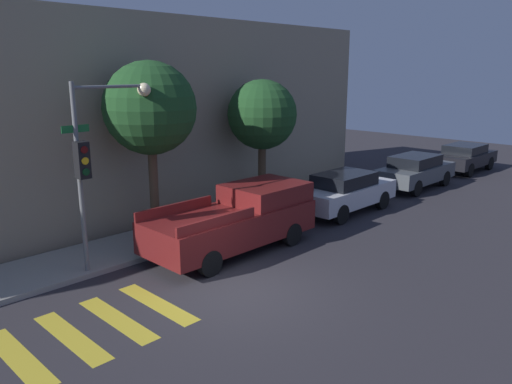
{
  "coord_description": "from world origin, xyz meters",
  "views": [
    {
      "loc": [
        -7.53,
        -8.09,
        5.18
      ],
      "look_at": [
        2.85,
        2.1,
        1.6
      ],
      "focal_mm": 35.0,
      "sensor_mm": 36.0,
      "label": 1
    }
  ],
  "objects": [
    {
      "name": "traffic_light_pole",
      "position": [
        -1.51,
        3.37,
        3.32
      ],
      "size": [
        2.52,
        0.56,
        4.91
      ],
      "color": "slate",
      "rests_on": "ground"
    },
    {
      "name": "crosswalk",
      "position": [
        -3.22,
        0.8,
        0.0
      ],
      "size": [
        3.52,
        2.6,
        0.0
      ],
      "color": "gold",
      "rests_on": "ground"
    },
    {
      "name": "tree_midblock",
      "position": [
        5.62,
        4.5,
        3.56
      ],
      "size": [
        2.53,
        2.53,
        4.86
      ],
      "color": "brown",
      "rests_on": "ground"
    },
    {
      "name": "building_row",
      "position": [
        0.0,
        8.89,
        3.48
      ],
      "size": [
        26.0,
        6.0,
        6.97
      ],
      "primitive_type": "cube",
      "color": "gray",
      "rests_on": "ground"
    },
    {
      "name": "sedan_near_corner",
      "position": [
        7.57,
        2.1,
        0.8
      ],
      "size": [
        4.36,
        1.75,
        1.5
      ],
      "color": "silver",
      "rests_on": "ground"
    },
    {
      "name": "sidewalk",
      "position": [
        0.0,
        4.34,
        0.07
      ],
      "size": [
        26.0,
        2.29,
        0.14
      ],
      "primitive_type": "cube",
      "color": "gray",
      "rests_on": "ground"
    },
    {
      "name": "pickup_truck",
      "position": [
        2.09,
        2.1,
        0.93
      ],
      "size": [
        5.24,
        2.1,
        1.8
      ],
      "color": "maroon",
      "rests_on": "ground"
    },
    {
      "name": "ground_plane",
      "position": [
        0.0,
        0.0,
        0.0
      ],
      "size": [
        60.0,
        60.0,
        0.0
      ],
      "primitive_type": "plane",
      "color": "#2D2B30"
    },
    {
      "name": "sedan_far_end",
      "position": [
        18.41,
        2.1,
        0.76
      ],
      "size": [
        4.23,
        1.81,
        1.41
      ],
      "color": "black",
      "rests_on": "ground"
    },
    {
      "name": "sedan_middle",
      "position": [
        13.01,
        2.1,
        0.79
      ],
      "size": [
        4.41,
        1.75,
        1.49
      ],
      "color": "#4C5156",
      "rests_on": "ground"
    },
    {
      "name": "tree_near_corner",
      "position": [
        0.85,
        4.5,
        4.05
      ],
      "size": [
        2.76,
        2.76,
        5.46
      ],
      "color": "brown",
      "rests_on": "ground"
    }
  ]
}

